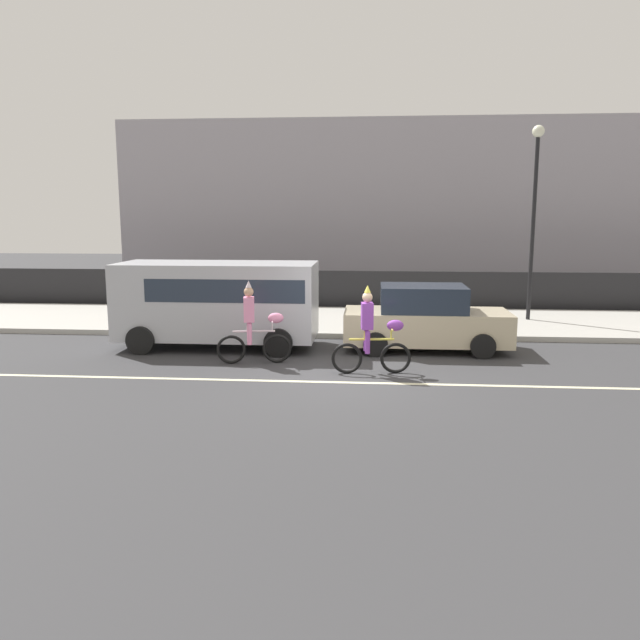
{
  "coord_description": "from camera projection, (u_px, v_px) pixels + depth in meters",
  "views": [
    {
      "loc": [
        0.58,
        -12.82,
        3.39
      ],
      "look_at": [
        -0.58,
        1.2,
        1.0
      ],
      "focal_mm": 35.0,
      "sensor_mm": 36.0,
      "label": 1
    }
  ],
  "objects": [
    {
      "name": "parked_car_beige",
      "position": [
        425.0,
        320.0,
        15.66
      ],
      "size": [
        4.1,
        1.92,
        1.64
      ],
      "color": "beige",
      "rests_on": "ground"
    },
    {
      "name": "ground_plane",
      "position": [
        343.0,
        376.0,
        13.21
      ],
      "size": [
        80.0,
        80.0,
        0.0
      ],
      "primitive_type": "plane",
      "color": "#38383A"
    },
    {
      "name": "sidewalk_curb",
      "position": [
        352.0,
        321.0,
        19.59
      ],
      "size": [
        60.0,
        5.0,
        0.15
      ],
      "primitive_type": "cube",
      "color": "#ADAAA3",
      "rests_on": "ground"
    },
    {
      "name": "parade_cyclist_pink",
      "position": [
        254.0,
        327.0,
        14.23
      ],
      "size": [
        1.7,
        0.54,
        1.92
      ],
      "color": "black",
      "rests_on": "ground"
    },
    {
      "name": "fence_line",
      "position": [
        355.0,
        290.0,
        22.33
      ],
      "size": [
        40.0,
        0.08,
        1.4
      ],
      "primitive_type": "cube",
      "color": "black",
      "rests_on": "ground"
    },
    {
      "name": "parked_van_silver",
      "position": [
        221.0,
        298.0,
        15.92
      ],
      "size": [
        5.0,
        2.22,
        2.18
      ],
      "color": "silver",
      "rests_on": "ground"
    },
    {
      "name": "parade_cyclist_purple",
      "position": [
        372.0,
        335.0,
        13.31
      ],
      "size": [
        1.72,
        0.5,
        1.92
      ],
      "color": "black",
      "rests_on": "ground"
    },
    {
      "name": "road_centre_line",
      "position": [
        341.0,
        382.0,
        12.72
      ],
      "size": [
        36.0,
        0.14,
        0.01
      ],
      "primitive_type": "cube",
      "color": "beige",
      "rests_on": "ground"
    },
    {
      "name": "street_lamp_post",
      "position": [
        535.0,
        194.0,
        18.84
      ],
      "size": [
        0.36,
        0.36,
        5.86
      ],
      "color": "black",
      "rests_on": "sidewalk_curb"
    },
    {
      "name": "building_backdrop",
      "position": [
        435.0,
        208.0,
        29.99
      ],
      "size": [
        28.0,
        8.0,
        7.38
      ],
      "primitive_type": "cube",
      "color": "#99939E",
      "rests_on": "ground"
    }
  ]
}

